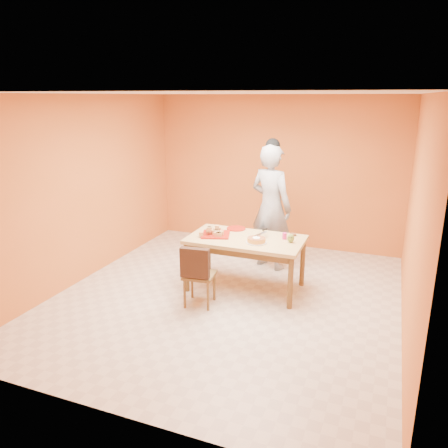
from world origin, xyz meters
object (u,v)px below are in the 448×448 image
at_px(dining_chair, 199,274).
at_px(checker_tin, 293,235).
at_px(red_dinner_plate, 236,229).
at_px(egg_ornament, 291,238).
at_px(person, 271,207).
at_px(dining_table, 246,244).
at_px(sponge_cake, 256,240).
at_px(magenta_glass, 284,236).
at_px(pastry_platter, 216,234).

relative_size(dining_chair, checker_tin, 9.21).
distance_m(red_dinner_plate, checker_tin, 0.86).
xyz_separation_m(egg_ornament, checker_tin, (-0.04, 0.31, -0.05)).
bearing_deg(person, egg_ornament, 141.02).
bearing_deg(dining_table, checker_tin, 30.70).
bearing_deg(egg_ornament, dining_chair, -127.04).
relative_size(dining_table, sponge_cake, 6.47).
xyz_separation_m(person, magenta_glass, (0.42, -0.79, -0.19)).
relative_size(egg_ornament, magenta_glass, 1.36).
xyz_separation_m(dining_chair, sponge_cake, (0.60, 0.57, 0.36)).
bearing_deg(dining_chair, checker_tin, 39.74).
distance_m(dining_table, dining_chair, 0.85).
xyz_separation_m(dining_table, red_dinner_plate, (-0.27, 0.35, 0.10)).
xyz_separation_m(dining_chair, egg_ornament, (1.03, 0.75, 0.38)).
height_order(pastry_platter, checker_tin, checker_tin).
height_order(egg_ornament, magenta_glass, egg_ornament).
relative_size(dining_table, magenta_glass, 18.05).
distance_m(dining_table, red_dinner_plate, 0.45).
relative_size(red_dinner_plate, magenta_glass, 3.18).
bearing_deg(dining_table, magenta_glass, 15.95).
height_order(person, red_dinner_plate, person).
xyz_separation_m(dining_table, magenta_glass, (0.51, 0.15, 0.14)).
bearing_deg(dining_table, person, 84.21).
relative_size(magenta_glass, checker_tin, 0.96).
xyz_separation_m(dining_chair, person, (0.50, 1.66, 0.55)).
bearing_deg(magenta_glass, pastry_platter, -168.93).
bearing_deg(dining_chair, person, 65.92).
height_order(dining_chair, magenta_glass, dining_chair).
xyz_separation_m(person, egg_ornament, (0.53, -0.91, -0.17)).
bearing_deg(dining_table, sponge_cake, -36.22).
bearing_deg(egg_ornament, pastry_platter, -159.32).
bearing_deg(dining_chair, pastry_platter, 85.70).
relative_size(red_dinner_plate, checker_tin, 3.05).
height_order(dining_table, pastry_platter, pastry_platter).
xyz_separation_m(magenta_glass, checker_tin, (0.07, 0.20, -0.03)).
distance_m(dining_table, person, 1.00).
bearing_deg(sponge_cake, pastry_platter, 170.54).
bearing_deg(dining_chair, dining_table, 53.43).
relative_size(dining_chair, magenta_glass, 9.61).
height_order(magenta_glass, checker_tin, magenta_glass).
height_order(dining_table, sponge_cake, sponge_cake).
xyz_separation_m(pastry_platter, checker_tin, (1.03, 0.39, 0.00)).
distance_m(dining_chair, pastry_platter, 0.76).
relative_size(person, egg_ornament, 16.47).
bearing_deg(pastry_platter, red_dinner_plate, 66.57).
relative_size(dining_chair, red_dinner_plate, 3.02).
relative_size(person, checker_tin, 21.42).
bearing_deg(checker_tin, egg_ornament, -83.19).
bearing_deg(red_dinner_plate, checker_tin, 0.00).
bearing_deg(red_dinner_plate, dining_chair, -97.00).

